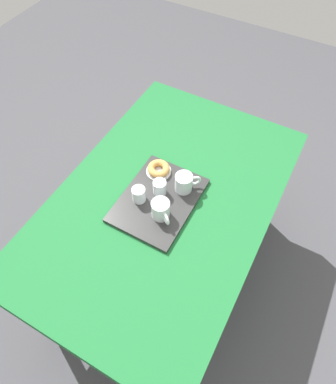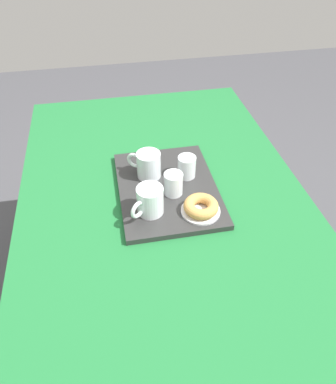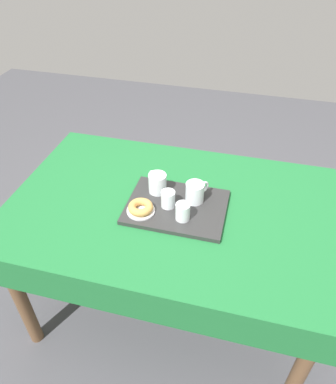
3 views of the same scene
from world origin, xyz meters
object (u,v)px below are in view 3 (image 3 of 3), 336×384
(dining_table, at_px, (172,220))
(tea_mug_left, at_px, (157,183))
(water_glass_near, at_px, (168,199))
(donut_plate_left, at_px, (141,211))
(tea_mug_right, at_px, (195,193))
(serving_tray, at_px, (176,207))
(water_glass_far, at_px, (183,212))
(sugar_donut_left, at_px, (141,207))

(dining_table, height_order, tea_mug_left, tea_mug_left)
(water_glass_near, relative_size, donut_plate_left, 0.63)
(tea_mug_right, distance_m, water_glass_near, 0.12)
(tea_mug_right, relative_size, donut_plate_left, 0.92)
(dining_table, xyz_separation_m, serving_tray, (-0.02, 0.02, 0.10))
(dining_table, bearing_deg, water_glass_far, 126.61)
(sugar_donut_left, bearing_deg, serving_tray, -150.78)
(serving_tray, relative_size, water_glass_near, 5.63)
(tea_mug_left, distance_m, water_glass_far, 0.21)
(water_glass_far, bearing_deg, donut_plate_left, 0.84)
(tea_mug_left, distance_m, sugar_donut_left, 0.16)
(tea_mug_left, bearing_deg, sugar_donut_left, 78.71)
(serving_tray, distance_m, tea_mug_left, 0.14)
(serving_tray, height_order, donut_plate_left, donut_plate_left)
(dining_table, xyz_separation_m, water_glass_far, (-0.07, 0.09, 0.15))
(water_glass_near, height_order, sugar_donut_left, water_glass_near)
(water_glass_near, bearing_deg, tea_mug_right, -148.12)
(dining_table, xyz_separation_m, donut_plate_left, (0.11, 0.09, 0.12))
(dining_table, distance_m, tea_mug_left, 0.18)
(serving_tray, bearing_deg, donut_plate_left, 29.22)
(water_glass_far, bearing_deg, serving_tray, -59.55)
(water_glass_near, bearing_deg, sugar_donut_left, 32.21)
(donut_plate_left, bearing_deg, tea_mug_left, -101.29)
(tea_mug_left, bearing_deg, water_glass_near, 129.86)
(tea_mug_left, xyz_separation_m, water_glass_near, (-0.07, 0.09, -0.01))
(tea_mug_left, height_order, water_glass_far, tea_mug_left)
(dining_table, xyz_separation_m, water_glass_near, (0.01, 0.03, 0.15))
(donut_plate_left, bearing_deg, sugar_donut_left, 90.00)
(tea_mug_left, distance_m, tea_mug_right, 0.18)
(serving_tray, relative_size, water_glass_far, 5.63)
(dining_table, bearing_deg, tea_mug_left, -34.69)
(tea_mug_right, xyz_separation_m, donut_plate_left, (0.21, 0.13, -0.04))
(tea_mug_right, bearing_deg, sugar_donut_left, 32.04)
(water_glass_near, xyz_separation_m, donut_plate_left, (0.10, 0.06, -0.03))
(tea_mug_left, height_order, donut_plate_left, tea_mug_left)
(serving_tray, height_order, tea_mug_left, tea_mug_left)
(dining_table, bearing_deg, water_glass_near, 69.90)
(dining_table, height_order, sugar_donut_left, sugar_donut_left)
(serving_tray, distance_m, water_glass_near, 0.06)
(serving_tray, bearing_deg, water_glass_near, 19.37)
(tea_mug_left, relative_size, donut_plate_left, 0.89)
(serving_tray, xyz_separation_m, water_glass_far, (-0.04, 0.07, 0.04))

